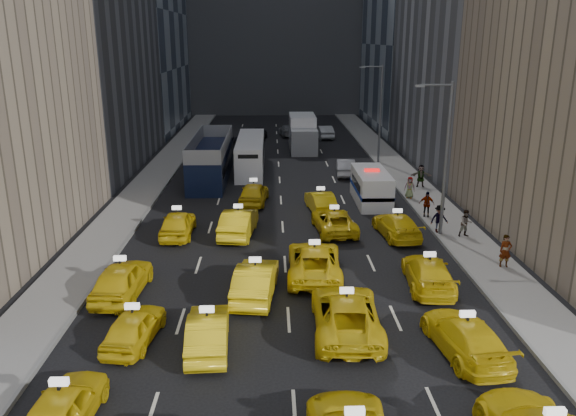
% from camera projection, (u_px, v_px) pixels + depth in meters
% --- Properties ---
extents(ground, '(160.00, 160.00, 0.00)m').
position_uv_depth(ground, '(290.00, 344.00, 21.54)').
color(ground, black).
rests_on(ground, ground).
extents(sidewalk_west, '(3.00, 90.00, 0.15)m').
position_uv_depth(sidewalk_west, '(149.00, 183.00, 45.12)').
color(sidewalk_west, gray).
rests_on(sidewalk_west, ground).
extents(sidewalk_east, '(3.00, 90.00, 0.15)m').
position_uv_depth(sidewalk_east, '(408.00, 181.00, 45.72)').
color(sidewalk_east, gray).
rests_on(sidewalk_east, ground).
extents(curb_west, '(0.15, 90.00, 0.18)m').
position_uv_depth(curb_west, '(168.00, 183.00, 45.16)').
color(curb_west, slate).
rests_on(curb_west, ground).
extents(curb_east, '(0.15, 90.00, 0.18)m').
position_uv_depth(curb_east, '(391.00, 181.00, 45.68)').
color(curb_east, slate).
rests_on(curb_east, ground).
extents(streetlight_near, '(2.15, 0.22, 9.00)m').
position_uv_depth(streetlight_near, '(445.00, 155.00, 31.84)').
color(streetlight_near, '#595B60').
rests_on(streetlight_near, ground).
extents(streetlight_far, '(2.15, 0.22, 9.00)m').
position_uv_depth(streetlight_far, '(379.00, 111.00, 50.96)').
color(streetlight_far, '#595B60').
rests_on(streetlight_far, ground).
extents(taxi_0, '(1.93, 4.25, 1.41)m').
position_uv_depth(taxi_0, '(63.00, 409.00, 16.71)').
color(taxi_0, gold).
rests_on(taxi_0, ground).
extents(taxi_4, '(2.07, 4.06, 1.32)m').
position_uv_depth(taxi_4, '(134.00, 327.00, 21.51)').
color(taxi_4, gold).
rests_on(taxi_4, ground).
extents(taxi_5, '(1.73, 4.35, 1.41)m').
position_uv_depth(taxi_5, '(208.00, 331.00, 21.10)').
color(taxi_5, gold).
rests_on(taxi_5, ground).
extents(taxi_6, '(2.81, 5.74, 1.57)m').
position_uv_depth(taxi_6, '(346.00, 313.00, 22.30)').
color(taxi_6, gold).
rests_on(taxi_6, ground).
extents(taxi_7, '(2.57, 5.08, 1.41)m').
position_uv_depth(taxi_7, '(465.00, 336.00, 20.74)').
color(taxi_7, gold).
rests_on(taxi_7, ground).
extents(taxi_8, '(2.18, 4.82, 1.60)m').
position_uv_depth(taxi_8, '(122.00, 279.00, 25.42)').
color(taxi_8, gold).
rests_on(taxi_8, ground).
extents(taxi_9, '(2.18, 4.94, 1.58)m').
position_uv_depth(taxi_9, '(255.00, 280.00, 25.32)').
color(taxi_9, gold).
rests_on(taxi_9, ground).
extents(taxi_10, '(2.83, 5.66, 1.54)m').
position_uv_depth(taxi_10, '(314.00, 261.00, 27.57)').
color(taxi_10, gold).
rests_on(taxi_10, ground).
extents(taxi_11, '(2.42, 5.09, 1.43)m').
position_uv_depth(taxi_11, '(428.00, 273.00, 26.31)').
color(taxi_11, gold).
rests_on(taxi_11, ground).
extents(taxi_12, '(1.84, 4.49, 1.53)m').
position_uv_depth(taxi_12, '(178.00, 224.00, 33.11)').
color(taxi_12, gold).
rests_on(taxi_12, ground).
extents(taxi_13, '(2.27, 5.04, 1.61)m').
position_uv_depth(taxi_13, '(239.00, 223.00, 33.18)').
color(taxi_13, gold).
rests_on(taxi_13, ground).
extents(taxi_14, '(2.68, 5.02, 1.34)m').
position_uv_depth(taxi_14, '(334.00, 221.00, 33.86)').
color(taxi_14, gold).
rests_on(taxi_14, ground).
extents(taxi_15, '(2.47, 4.95, 1.38)m').
position_uv_depth(taxi_15, '(397.00, 225.00, 33.03)').
color(taxi_15, gold).
rests_on(taxi_15, ground).
extents(taxi_16, '(2.27, 4.62, 1.52)m').
position_uv_depth(taxi_16, '(254.00, 193.00, 39.59)').
color(taxi_16, gold).
rests_on(taxi_16, ground).
extents(taxi_17, '(2.02, 4.39, 1.39)m').
position_uv_depth(taxi_17, '(321.00, 201.00, 37.82)').
color(taxi_17, gold).
rests_on(taxi_17, ground).
extents(nypd_van, '(2.57, 5.84, 2.45)m').
position_uv_depth(nypd_van, '(371.00, 187.00, 39.74)').
color(nypd_van, silver).
rests_on(nypd_van, ground).
extents(double_decker, '(2.84, 12.13, 3.52)m').
position_uv_depth(double_decker, '(211.00, 158.00, 46.36)').
color(double_decker, black).
rests_on(double_decker, ground).
extents(city_bus, '(3.60, 11.10, 2.82)m').
position_uv_depth(city_bus, '(251.00, 154.00, 49.56)').
color(city_bus, silver).
rests_on(city_bus, ground).
extents(box_truck, '(2.69, 7.70, 3.51)m').
position_uv_depth(box_truck, '(303.00, 133.00, 58.36)').
color(box_truck, white).
rests_on(box_truck, ground).
extents(misc_car_0, '(1.86, 4.40, 1.41)m').
position_uv_depth(misc_car_0, '(345.00, 167.00, 47.85)').
color(misc_car_0, '#9FA1A7').
rests_on(misc_car_0, ground).
extents(misc_car_1, '(2.95, 5.87, 1.59)m').
position_uv_depth(misc_car_1, '(224.00, 142.00, 58.73)').
color(misc_car_1, black).
rests_on(misc_car_1, ground).
extents(misc_car_2, '(2.37, 4.76, 1.33)m').
position_uv_depth(misc_car_2, '(288.00, 130.00, 66.88)').
color(misc_car_2, slate).
rests_on(misc_car_2, ground).
extents(misc_car_3, '(2.18, 4.59, 1.51)m').
position_uv_depth(misc_car_3, '(258.00, 133.00, 64.27)').
color(misc_car_3, black).
rests_on(misc_car_3, ground).
extents(misc_car_4, '(1.99, 4.63, 1.48)m').
position_uv_depth(misc_car_4, '(324.00, 132.00, 65.37)').
color(misc_car_4, '#AEB2B6').
rests_on(misc_car_4, ground).
extents(pedestrian_0, '(0.63, 0.43, 1.69)m').
position_uv_depth(pedestrian_0, '(505.00, 251.00, 28.23)').
color(pedestrian_0, gray).
rests_on(pedestrian_0, sidewalk_east).
extents(pedestrian_1, '(0.82, 0.51, 1.60)m').
position_uv_depth(pedestrian_1, '(466.00, 223.00, 32.57)').
color(pedestrian_1, gray).
rests_on(pedestrian_1, sidewalk_east).
extents(pedestrian_2, '(1.14, 0.60, 1.68)m').
position_uv_depth(pedestrian_2, '(439.00, 219.00, 33.27)').
color(pedestrian_2, gray).
rests_on(pedestrian_2, sidewalk_east).
extents(pedestrian_3, '(1.04, 0.63, 1.66)m').
position_uv_depth(pedestrian_3, '(427.00, 204.00, 36.24)').
color(pedestrian_3, gray).
rests_on(pedestrian_3, sidewalk_east).
extents(pedestrian_4, '(0.85, 0.63, 1.56)m').
position_uv_depth(pedestrian_4, '(410.00, 187.00, 40.44)').
color(pedestrian_4, gray).
rests_on(pedestrian_4, sidewalk_east).
extents(pedestrian_5, '(1.66, 0.69, 1.73)m').
position_uv_depth(pedestrian_5, '(421.00, 176.00, 43.46)').
color(pedestrian_5, gray).
rests_on(pedestrian_5, sidewalk_east).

